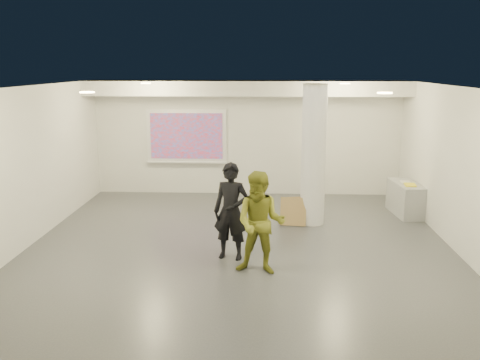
{
  "coord_description": "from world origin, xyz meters",
  "views": [
    {
      "loc": [
        0.46,
        -9.46,
        3.38
      ],
      "look_at": [
        0.0,
        0.4,
        1.25
      ],
      "focal_mm": 40.0,
      "sensor_mm": 36.0,
      "label": 1
    }
  ],
  "objects_px": {
    "credenza": "(406,199)",
    "man": "(260,223)",
    "column": "(314,155)",
    "projection_screen": "(187,137)",
    "woman": "(231,211)"
  },
  "relations": [
    {
      "from": "credenza",
      "to": "man",
      "type": "distance_m",
      "value": 4.99
    },
    {
      "from": "column",
      "to": "projection_screen",
      "type": "height_order",
      "value": "column"
    },
    {
      "from": "projection_screen",
      "to": "man",
      "type": "bearing_deg",
      "value": -70.11
    },
    {
      "from": "man",
      "to": "credenza",
      "type": "bearing_deg",
      "value": 58.04
    },
    {
      "from": "credenza",
      "to": "man",
      "type": "bearing_deg",
      "value": -137.69
    },
    {
      "from": "projection_screen",
      "to": "credenza",
      "type": "height_order",
      "value": "projection_screen"
    },
    {
      "from": "column",
      "to": "man",
      "type": "distance_m",
      "value": 3.16
    },
    {
      "from": "projection_screen",
      "to": "column",
      "type": "bearing_deg",
      "value": -40.56
    },
    {
      "from": "woman",
      "to": "projection_screen",
      "type": "bearing_deg",
      "value": 119.41
    },
    {
      "from": "column",
      "to": "projection_screen",
      "type": "distance_m",
      "value": 4.08
    },
    {
      "from": "column",
      "to": "woman",
      "type": "distance_m",
      "value": 2.82
    },
    {
      "from": "column",
      "to": "projection_screen",
      "type": "relative_size",
      "value": 1.43
    },
    {
      "from": "projection_screen",
      "to": "woman",
      "type": "xyz_separation_m",
      "value": [
        1.48,
        -4.87,
        -0.67
      ]
    },
    {
      "from": "column",
      "to": "projection_screen",
      "type": "xyz_separation_m",
      "value": [
        -3.1,
        2.65,
        0.03
      ]
    },
    {
      "from": "projection_screen",
      "to": "woman",
      "type": "relative_size",
      "value": 1.22
    }
  ]
}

